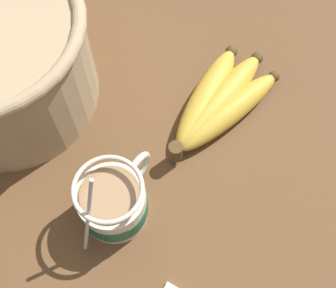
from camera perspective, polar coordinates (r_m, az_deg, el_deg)
name	(u,v)px	position (r cm, az deg, el deg)	size (l,w,h in cm)	color
table	(118,181)	(67.60, -6.13, -4.56)	(108.55, 108.55, 3.55)	brown
coffee_mug	(113,203)	(60.50, -6.67, -7.11)	(14.41, 8.90, 15.92)	beige
banana_bunch	(218,103)	(68.80, 6.15, 5.04)	(22.26, 11.50, 4.31)	#4C381E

